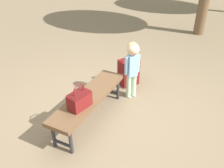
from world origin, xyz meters
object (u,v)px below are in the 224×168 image
at_px(park_bench, 89,98).
at_px(backpack_large, 128,70).
at_px(child_standing, 132,62).
at_px(handbag, 79,99).

bearing_deg(park_bench, backpack_large, 6.07).
height_order(park_bench, child_standing, child_standing).
distance_m(child_standing, backpack_large, 0.59).
bearing_deg(child_standing, park_bench, 170.63).
bearing_deg(handbag, backpack_large, 8.35).
relative_size(handbag, child_standing, 0.36).
height_order(handbag, backpack_large, handbag).
xyz_separation_m(handbag, child_standing, (1.21, -0.06, 0.11)).
height_order(park_bench, handbag, handbag).
height_order(park_bench, backpack_large, backpack_large).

